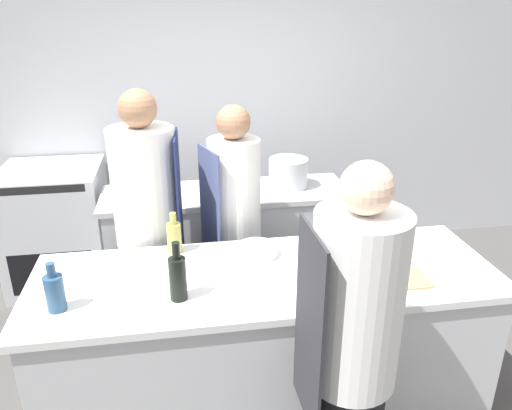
{
  "coord_description": "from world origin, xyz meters",
  "views": [
    {
      "loc": [
        -0.43,
        -2.26,
        2.23
      ],
      "look_at": [
        0.0,
        0.35,
        1.15
      ],
      "focal_mm": 35.0,
      "sensor_mm": 36.0,
      "label": 1
    }
  ],
  "objects_px": {
    "chef_at_stove": "(149,231)",
    "bowl_prep_small": "(257,250)",
    "bottle_vinegar": "(178,277)",
    "bowl_mixing_large": "(329,264)",
    "bottle_olive_oil": "(55,292)",
    "oven_range": "(58,227)",
    "cup": "(376,238)",
    "chef_at_prep_near": "(350,363)",
    "bottle_wine": "(174,237)",
    "chef_at_pass_far": "(235,229)",
    "stockpot": "(288,173)"
  },
  "relations": [
    {
      "from": "chef_at_stove",
      "to": "bowl_prep_small",
      "type": "relative_size",
      "value": 7.7
    },
    {
      "from": "chef_at_stove",
      "to": "bottle_vinegar",
      "type": "xyz_separation_m",
      "value": [
        0.17,
        -0.83,
        0.13
      ]
    },
    {
      "from": "bowl_prep_small",
      "to": "bowl_mixing_large",
      "type": "bearing_deg",
      "value": -33.97
    },
    {
      "from": "bottle_olive_oil",
      "to": "oven_range",
      "type": "bearing_deg",
      "value": 102.62
    },
    {
      "from": "bottle_vinegar",
      "to": "cup",
      "type": "relative_size",
      "value": 3.18
    },
    {
      "from": "chef_at_prep_near",
      "to": "bottle_vinegar",
      "type": "bearing_deg",
      "value": 50.24
    },
    {
      "from": "bottle_wine",
      "to": "chef_at_prep_near",
      "type": "bearing_deg",
      "value": -56.26
    },
    {
      "from": "bottle_vinegar",
      "to": "bowl_mixing_large",
      "type": "height_order",
      "value": "bottle_vinegar"
    },
    {
      "from": "bottle_olive_oil",
      "to": "cup",
      "type": "relative_size",
      "value": 2.58
    },
    {
      "from": "oven_range",
      "to": "chef_at_pass_far",
      "type": "bearing_deg",
      "value": -35.98
    },
    {
      "from": "chef_at_pass_far",
      "to": "cup",
      "type": "relative_size",
      "value": 17.47
    },
    {
      "from": "chef_at_stove",
      "to": "bottle_vinegar",
      "type": "height_order",
      "value": "chef_at_stove"
    },
    {
      "from": "chef_at_stove",
      "to": "bottle_olive_oil",
      "type": "height_order",
      "value": "chef_at_stove"
    },
    {
      "from": "oven_range",
      "to": "bowl_mixing_large",
      "type": "height_order",
      "value": "oven_range"
    },
    {
      "from": "bottle_wine",
      "to": "bowl_mixing_large",
      "type": "bearing_deg",
      "value": -23.55
    },
    {
      "from": "chef_at_pass_far",
      "to": "stockpot",
      "type": "bearing_deg",
      "value": -59.12
    },
    {
      "from": "bowl_mixing_large",
      "to": "bowl_prep_small",
      "type": "height_order",
      "value": "bowl_mixing_large"
    },
    {
      "from": "bottle_olive_oil",
      "to": "stockpot",
      "type": "distance_m",
      "value": 2.04
    },
    {
      "from": "bowl_mixing_large",
      "to": "bowl_prep_small",
      "type": "bearing_deg",
      "value": 146.03
    },
    {
      "from": "bottle_olive_oil",
      "to": "bowl_mixing_large",
      "type": "distance_m",
      "value": 1.37
    },
    {
      "from": "bowl_mixing_large",
      "to": "cup",
      "type": "relative_size",
      "value": 1.82
    },
    {
      "from": "chef_at_stove",
      "to": "bowl_mixing_large",
      "type": "height_order",
      "value": "chef_at_stove"
    },
    {
      "from": "cup",
      "to": "bowl_mixing_large",
      "type": "bearing_deg",
      "value": -146.67
    },
    {
      "from": "oven_range",
      "to": "chef_at_stove",
      "type": "distance_m",
      "value": 1.37
    },
    {
      "from": "bottle_wine",
      "to": "bowl_prep_small",
      "type": "xyz_separation_m",
      "value": [
        0.46,
        -0.12,
        -0.07
      ]
    },
    {
      "from": "cup",
      "to": "stockpot",
      "type": "distance_m",
      "value": 1.11
    },
    {
      "from": "bottle_vinegar",
      "to": "bowl_prep_small",
      "type": "relative_size",
      "value": 1.31
    },
    {
      "from": "chef_at_prep_near",
      "to": "bottle_wine",
      "type": "distance_m",
      "value": 1.25
    },
    {
      "from": "bottle_wine",
      "to": "bowl_prep_small",
      "type": "height_order",
      "value": "bottle_wine"
    },
    {
      "from": "chef_at_stove",
      "to": "bottle_olive_oil",
      "type": "relative_size",
      "value": 7.25
    },
    {
      "from": "bottle_wine",
      "to": "cup",
      "type": "distance_m",
      "value": 1.17
    },
    {
      "from": "bottle_vinegar",
      "to": "bowl_prep_small",
      "type": "height_order",
      "value": "bottle_vinegar"
    },
    {
      "from": "bottle_olive_oil",
      "to": "bottle_wine",
      "type": "height_order",
      "value": "bottle_olive_oil"
    },
    {
      "from": "cup",
      "to": "bottle_wine",
      "type": "bearing_deg",
      "value": 174.34
    },
    {
      "from": "bowl_prep_small",
      "to": "chef_at_stove",
      "type": "bearing_deg",
      "value": 143.84
    },
    {
      "from": "oven_range",
      "to": "cup",
      "type": "xyz_separation_m",
      "value": [
        2.13,
        -1.49,
        0.45
      ]
    },
    {
      "from": "chef_at_stove",
      "to": "oven_range",
      "type": "bearing_deg",
      "value": -138.95
    },
    {
      "from": "oven_range",
      "to": "chef_at_stove",
      "type": "bearing_deg",
      "value": -52.09
    },
    {
      "from": "bottle_vinegar",
      "to": "stockpot",
      "type": "relative_size",
      "value": 1.01
    },
    {
      "from": "chef_at_stove",
      "to": "bottle_wine",
      "type": "xyz_separation_m",
      "value": [
        0.16,
        -0.34,
        0.11
      ]
    },
    {
      "from": "chef_at_pass_far",
      "to": "bottle_olive_oil",
      "type": "height_order",
      "value": "chef_at_pass_far"
    },
    {
      "from": "bottle_vinegar",
      "to": "bottle_wine",
      "type": "distance_m",
      "value": 0.5
    },
    {
      "from": "chef_at_stove",
      "to": "bowl_prep_small",
      "type": "xyz_separation_m",
      "value": [
        0.62,
        -0.45,
        0.04
      ]
    },
    {
      "from": "stockpot",
      "to": "chef_at_pass_far",
      "type": "bearing_deg",
      "value": -130.63
    },
    {
      "from": "oven_range",
      "to": "bowl_mixing_large",
      "type": "bearing_deg",
      "value": -44.17
    },
    {
      "from": "oven_range",
      "to": "bottle_vinegar",
      "type": "distance_m",
      "value": 2.17
    },
    {
      "from": "bottle_vinegar",
      "to": "bottle_wine",
      "type": "bearing_deg",
      "value": 91.4
    },
    {
      "from": "chef_at_pass_far",
      "to": "bottle_vinegar",
      "type": "height_order",
      "value": "chef_at_pass_far"
    },
    {
      "from": "stockpot",
      "to": "oven_range",
      "type": "bearing_deg",
      "value": 167.22
    },
    {
      "from": "chef_at_prep_near",
      "to": "cup",
      "type": "bearing_deg",
      "value": -28.62
    }
  ]
}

